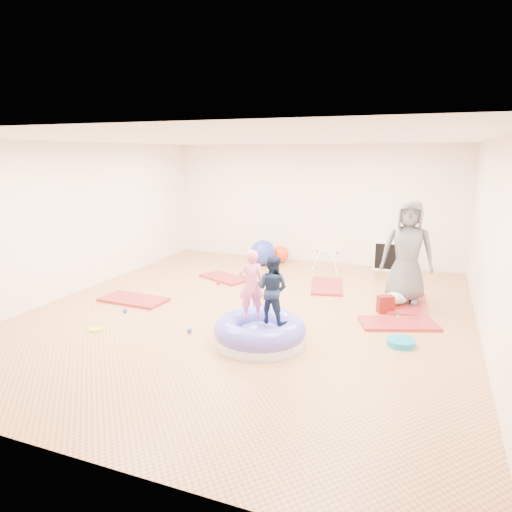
% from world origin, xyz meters
% --- Properties ---
extents(room, '(7.01, 8.01, 2.81)m').
position_xyz_m(room, '(0.00, 0.00, 1.40)').
color(room, tan).
rests_on(room, ground).
extents(gym_mat_front_left, '(1.21, 0.64, 0.05)m').
position_xyz_m(gym_mat_front_left, '(-2.16, -0.21, 0.02)').
color(gym_mat_front_left, '#9A1E3F').
rests_on(gym_mat_front_left, ground).
extents(gym_mat_mid_left, '(1.19, 0.93, 0.04)m').
position_xyz_m(gym_mat_mid_left, '(-1.27, 1.72, 0.02)').
color(gym_mat_mid_left, '#9A1E3F').
rests_on(gym_mat_mid_left, ground).
extents(gym_mat_center_back, '(0.82, 1.27, 0.05)m').
position_xyz_m(gym_mat_center_back, '(0.88, 1.90, 0.02)').
color(gym_mat_center_back, '#9A1E3F').
rests_on(gym_mat_center_back, ground).
extents(gym_mat_right, '(1.28, 0.94, 0.05)m').
position_xyz_m(gym_mat_right, '(2.36, 0.31, 0.02)').
color(gym_mat_right, '#9A1E3F').
rests_on(gym_mat_right, ground).
extents(gym_mat_rear_right, '(0.66, 1.25, 0.05)m').
position_xyz_m(gym_mat_rear_right, '(2.43, 1.33, 0.03)').
color(gym_mat_rear_right, '#9A1E3F').
rests_on(gym_mat_rear_right, ground).
extents(inflatable_cushion, '(1.29, 1.29, 0.41)m').
position_xyz_m(inflatable_cushion, '(0.61, -1.10, 0.16)').
color(inflatable_cushion, white).
rests_on(inflatable_cushion, ground).
extents(child_pink, '(0.43, 0.40, 0.99)m').
position_xyz_m(child_pink, '(0.45, -1.04, 0.87)').
color(child_pink, pink).
rests_on(child_pink, inflatable_cushion).
extents(child_navy, '(0.50, 0.42, 0.94)m').
position_xyz_m(child_navy, '(0.78, -1.08, 0.84)').
color(child_navy, '#121F37').
rests_on(child_navy, inflatable_cushion).
extents(adult_caregiver, '(0.91, 0.62, 1.79)m').
position_xyz_m(adult_caregiver, '(2.36, 1.40, 0.95)').
color(adult_caregiver, '#545557').
rests_on(adult_caregiver, gym_mat_rear_right).
extents(infant, '(0.37, 0.38, 0.22)m').
position_xyz_m(infant, '(2.25, 1.15, 0.16)').
color(infant, '#AAC6D3').
rests_on(infant, gym_mat_rear_right).
extents(ball_pit_balls, '(4.32, 3.21, 0.07)m').
position_xyz_m(ball_pit_balls, '(-0.02, 0.25, 0.04)').
color(ball_pit_balls, green).
rests_on(ball_pit_balls, ground).
extents(exercise_ball_blue, '(0.59, 0.59, 0.59)m').
position_xyz_m(exercise_ball_blue, '(-0.96, 3.18, 0.30)').
color(exercise_ball_blue, '#2637A4').
rests_on(exercise_ball_blue, ground).
extents(exercise_ball_orange, '(0.40, 0.40, 0.40)m').
position_xyz_m(exercise_ball_orange, '(-0.64, 3.56, 0.20)').
color(exercise_ball_orange, '#E73B0B').
rests_on(exercise_ball_orange, ground).
extents(infant_play_gym, '(0.61, 0.58, 0.47)m').
position_xyz_m(infant_play_gym, '(0.60, 3.12, 0.31)').
color(infant_play_gym, white).
rests_on(infant_play_gym, ground).
extents(cube_shelf, '(0.67, 0.33, 0.67)m').
position_xyz_m(cube_shelf, '(1.86, 3.79, 0.33)').
color(cube_shelf, white).
rests_on(cube_shelf, ground).
extents(balance_disc, '(0.39, 0.39, 0.09)m').
position_xyz_m(balance_disc, '(2.46, -0.48, 0.04)').
color(balance_disc, '#127BA0').
rests_on(balance_disc, ground).
extents(backpack, '(0.30, 0.26, 0.29)m').
position_xyz_m(backpack, '(2.11, 0.80, 0.15)').
color(backpack, '#B91107').
rests_on(backpack, ground).
extents(yellow_toy, '(0.20, 0.20, 0.03)m').
position_xyz_m(yellow_toy, '(-1.85, -1.57, 0.01)').
color(yellow_toy, yellow).
rests_on(yellow_toy, ground).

